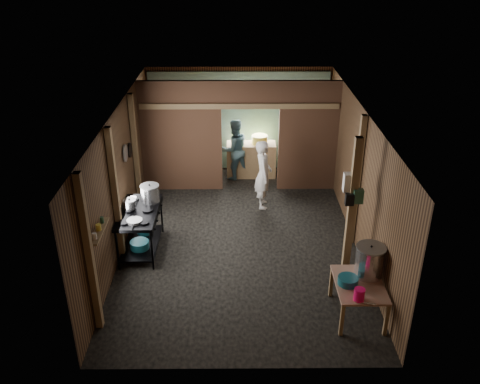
{
  "coord_description": "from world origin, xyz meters",
  "views": [
    {
      "loc": [
        -0.06,
        -8.75,
        5.38
      ],
      "look_at": [
        0.0,
        -0.2,
        1.1
      ],
      "focal_mm": 38.18,
      "sensor_mm": 36.0,
      "label": 1
    }
  ],
  "objects_px": {
    "stove_pot_large": "(150,194)",
    "prep_table": "(358,299)",
    "gas_range": "(141,230)",
    "pink_bucket": "(359,295)",
    "stock_pot": "(370,262)",
    "cook": "(263,174)",
    "yellow_tub": "(260,139)"
  },
  "relations": [
    {
      "from": "stove_pot_large",
      "to": "yellow_tub",
      "type": "distance_m",
      "value": 3.76
    },
    {
      "from": "gas_range",
      "to": "prep_table",
      "type": "xyz_separation_m",
      "value": [
        3.71,
        -1.91,
        -0.12
      ]
    },
    {
      "from": "prep_table",
      "to": "gas_range",
      "type": "bearing_deg",
      "value": 152.8
    },
    {
      "from": "stock_pot",
      "to": "cook",
      "type": "xyz_separation_m",
      "value": [
        -1.49,
        3.45,
        -0.08
      ]
    },
    {
      "from": "prep_table",
      "to": "stock_pot",
      "type": "bearing_deg",
      "value": 51.32
    },
    {
      "from": "prep_table",
      "to": "yellow_tub",
      "type": "xyz_separation_m",
      "value": [
        -1.33,
        5.31,
        0.66
      ]
    },
    {
      "from": "stove_pot_large",
      "to": "cook",
      "type": "bearing_deg",
      "value": 32.18
    },
    {
      "from": "yellow_tub",
      "to": "cook",
      "type": "bearing_deg",
      "value": -89.53
    },
    {
      "from": "stock_pot",
      "to": "cook",
      "type": "relative_size",
      "value": 0.35
    },
    {
      "from": "stove_pot_large",
      "to": "cook",
      "type": "distance_m",
      "value": 2.64
    },
    {
      "from": "stove_pot_large",
      "to": "prep_table",
      "type": "bearing_deg",
      "value": -32.76
    },
    {
      "from": "stock_pot",
      "to": "pink_bucket",
      "type": "height_order",
      "value": "stock_pot"
    },
    {
      "from": "prep_table",
      "to": "cook",
      "type": "relative_size",
      "value": 0.66
    },
    {
      "from": "yellow_tub",
      "to": "stove_pot_large",
      "type": "bearing_deg",
      "value": -126.08
    },
    {
      "from": "gas_range",
      "to": "stove_pot_large",
      "type": "bearing_deg",
      "value": 65.42
    },
    {
      "from": "stove_pot_large",
      "to": "cook",
      "type": "relative_size",
      "value": 0.24
    },
    {
      "from": "stove_pot_large",
      "to": "stock_pot",
      "type": "relative_size",
      "value": 0.67
    },
    {
      "from": "prep_table",
      "to": "cook",
      "type": "xyz_separation_m",
      "value": [
        -1.31,
        3.68,
        0.47
      ]
    },
    {
      "from": "pink_bucket",
      "to": "yellow_tub",
      "type": "xyz_separation_m",
      "value": [
        -1.23,
        5.71,
        0.26
      ]
    },
    {
      "from": "gas_range",
      "to": "stock_pot",
      "type": "xyz_separation_m",
      "value": [
        3.89,
        -1.68,
        0.43
      ]
    },
    {
      "from": "gas_range",
      "to": "prep_table",
      "type": "relative_size",
      "value": 1.41
    },
    {
      "from": "pink_bucket",
      "to": "cook",
      "type": "xyz_separation_m",
      "value": [
        -1.21,
        4.07,
        0.07
      ]
    },
    {
      "from": "pink_bucket",
      "to": "yellow_tub",
      "type": "relative_size",
      "value": 0.5
    },
    {
      "from": "yellow_tub",
      "to": "pink_bucket",
      "type": "bearing_deg",
      "value": -77.87
    },
    {
      "from": "prep_table",
      "to": "cook",
      "type": "bearing_deg",
      "value": 109.66
    },
    {
      "from": "pink_bucket",
      "to": "yellow_tub",
      "type": "distance_m",
      "value": 5.85
    },
    {
      "from": "gas_range",
      "to": "cook",
      "type": "xyz_separation_m",
      "value": [
        2.4,
        1.77,
        0.35
      ]
    },
    {
      "from": "prep_table",
      "to": "pink_bucket",
      "type": "relative_size",
      "value": 5.23
    },
    {
      "from": "yellow_tub",
      "to": "cook",
      "type": "height_order",
      "value": "cook"
    },
    {
      "from": "prep_table",
      "to": "yellow_tub",
      "type": "bearing_deg",
      "value": 104.03
    },
    {
      "from": "stove_pot_large",
      "to": "stock_pot",
      "type": "distance_m",
      "value": 4.25
    },
    {
      "from": "prep_table",
      "to": "stove_pot_large",
      "type": "xyz_separation_m",
      "value": [
        -3.54,
        2.28,
        0.71
      ]
    }
  ]
}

